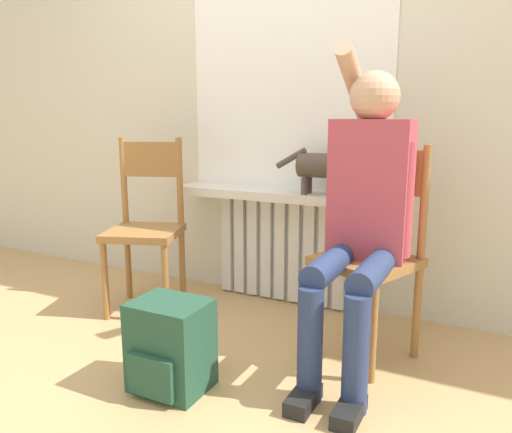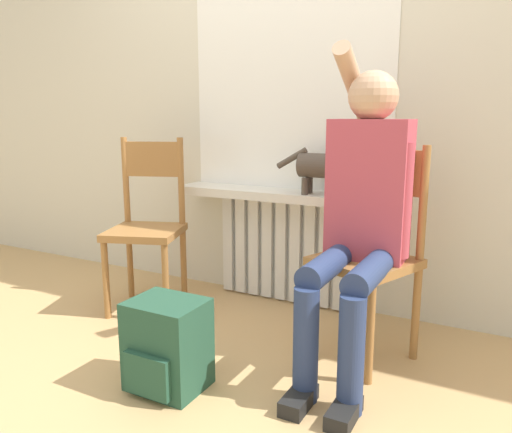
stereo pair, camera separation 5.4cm
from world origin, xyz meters
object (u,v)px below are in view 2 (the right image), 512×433
Objects in this scene: chair_left at (147,223)px; chair_right at (371,251)px; backpack at (167,345)px; person at (362,206)px; cat at (329,167)px.

chair_left is 1.00× the size of chair_right.
backpack is at bearing -65.73° from chair_left.
cat is (-0.32, 0.47, 0.11)m from person.
person reaches higher than cat.
chair_left is 1.30m from person.
chair_right is at bearing -45.84° from cat.
person is (-0.02, -0.12, 0.22)m from chair_right.
person is 0.99m from backpack.
chair_right is 0.26m from person.
chair_left is 1.29m from chair_right.
chair_right is 1.97× the size of cat.
cat is at bearing 73.41° from backpack.
chair_left is 1.07m from cat.
person is (1.28, -0.12, 0.22)m from chair_left.
person is 0.58m from cat.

